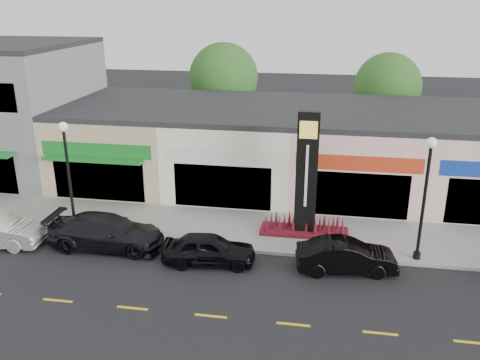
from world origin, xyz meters
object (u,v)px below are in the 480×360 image
Objects in this scene: lamp_west_near at (68,167)px; lamp_east_near at (426,187)px; car_dark_sedan at (106,232)px; car_black_sedan at (209,249)px; pylon_sign at (306,192)px; car_black_conv at (346,256)px.

lamp_east_near is at bearing 0.00° from lamp_west_near.
car_dark_sedan is 5.03m from car_black_sedan.
lamp_east_near is at bearing -86.37° from car_dark_sedan.
pylon_sign is 1.12× the size of car_dark_sedan.
car_dark_sedan is 10.83m from car_black_conv.
car_black_sedan is at bearing -13.48° from lamp_west_near.
lamp_east_near reaches higher than car_dark_sedan.
lamp_west_near reaches higher than car_black_sedan.
lamp_east_near is (16.00, 0.00, 0.00)m from lamp_west_near.
lamp_west_near is 1.31× the size of car_black_conv.
car_dark_sedan reaches higher than car_black_conv.
car_dark_sedan is (-13.92, -1.01, -2.70)m from lamp_east_near.
pylon_sign is at bearing -54.95° from car_black_sedan.
lamp_east_near is 14.21m from car_dark_sedan.
lamp_east_near is 4.38m from car_black_conv.
lamp_west_near is 13.28m from car_black_conv.
pylon_sign is at bearing 161.25° from lamp_east_near.
lamp_west_near is 16.00m from lamp_east_near.
pylon_sign is 5.43m from car_black_sedan.
lamp_east_near is at bearing -73.91° from car_black_conv.
car_black_sedan is at bearing -169.26° from lamp_east_near.
car_dark_sedan is (-8.92, -2.71, -1.50)m from pylon_sign.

